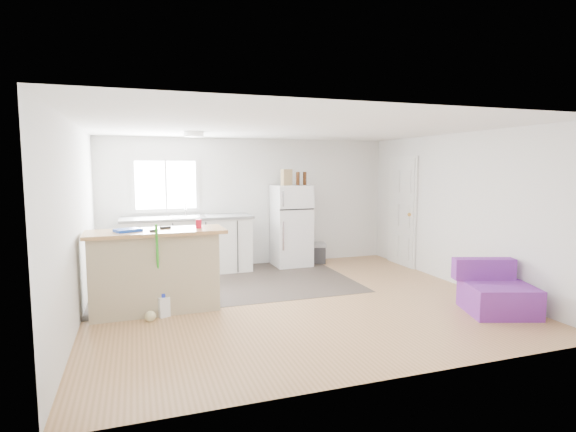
# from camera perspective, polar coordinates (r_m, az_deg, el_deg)

# --- Properties ---
(room) EXTENTS (5.51, 5.01, 2.41)m
(room) POSITION_cam_1_polar(r_m,az_deg,el_deg) (6.19, 0.83, 0.02)
(room) COLOR #9B6E41
(room) RESTS_ON ground
(vinyl_zone) EXTENTS (4.05, 2.50, 0.00)m
(vinyl_zone) POSITION_cam_1_polar(r_m,az_deg,el_deg) (7.41, -7.83, -8.40)
(vinyl_zone) COLOR #352E28
(vinyl_zone) RESTS_ON floor
(window) EXTENTS (1.18, 0.06, 0.98)m
(window) POSITION_cam_1_polar(r_m,az_deg,el_deg) (8.30, -15.25, 3.83)
(window) COLOR white
(window) RESTS_ON back_wall
(interior_door) EXTENTS (0.11, 0.92, 2.10)m
(interior_door) POSITION_cam_1_polar(r_m,az_deg,el_deg) (8.81, 14.26, 0.51)
(interior_door) COLOR white
(interior_door) RESTS_ON right_wall
(ceiling_fixture) EXTENTS (0.30, 0.30, 0.07)m
(ceiling_fixture) POSITION_cam_1_polar(r_m,az_deg,el_deg) (7.06, -11.89, 10.10)
(ceiling_fixture) COLOR white
(ceiling_fixture) RESTS_ON ceiling
(kitchen_cabinets) EXTENTS (2.27, 0.74, 1.30)m
(kitchen_cabinets) POSITION_cam_1_polar(r_m,az_deg,el_deg) (8.10, -12.61, -3.54)
(kitchen_cabinets) COLOR white
(kitchen_cabinets) RESTS_ON floor
(peninsula) EXTENTS (1.74, 0.70, 1.06)m
(peninsula) POSITION_cam_1_polar(r_m,az_deg,el_deg) (6.09, -16.52, -6.64)
(peninsula) COLOR tan
(peninsula) RESTS_ON floor
(refrigerator) EXTENTS (0.69, 0.66, 1.53)m
(refrigerator) POSITION_cam_1_polar(r_m,az_deg,el_deg) (8.50, 0.42, -1.22)
(refrigerator) COLOR white
(refrigerator) RESTS_ON floor
(cooler) EXTENTS (0.58, 0.46, 0.39)m
(cooler) POSITION_cam_1_polar(r_m,az_deg,el_deg) (8.82, 3.10, -4.68)
(cooler) COLOR #2D2D2F
(cooler) RESTS_ON floor
(purple_seat) EXTENTS (1.00, 0.98, 0.66)m
(purple_seat) POSITION_cam_1_polar(r_m,az_deg,el_deg) (6.47, 24.91, -8.94)
(purple_seat) COLOR #722D93
(purple_seat) RESTS_ON floor
(cleaner_jug) EXTENTS (0.16, 0.14, 0.30)m
(cleaner_jug) POSITION_cam_1_polar(r_m,az_deg,el_deg) (5.94, -15.51, -11.03)
(cleaner_jug) COLOR white
(cleaner_jug) RESTS_ON floor
(mop) EXTENTS (0.21, 0.34, 1.20)m
(mop) POSITION_cam_1_polar(r_m,az_deg,el_deg) (5.84, -16.79, -10.33)
(mop) COLOR green
(mop) RESTS_ON floor
(red_cup) EXTENTS (0.09, 0.09, 0.12)m
(red_cup) POSITION_cam_1_polar(r_m,az_deg,el_deg) (6.04, -11.29, -0.97)
(red_cup) COLOR red
(red_cup) RESTS_ON peninsula
(blue_tray) EXTENTS (0.36, 0.32, 0.04)m
(blue_tray) POSITION_cam_1_polar(r_m,az_deg,el_deg) (5.97, -19.67, -1.71)
(blue_tray) COLOR blue
(blue_tray) RESTS_ON peninsula
(tool_a) EXTENTS (0.15, 0.07, 0.03)m
(tool_a) POSITION_cam_1_polar(r_m,az_deg,el_deg) (6.11, -15.32, -1.42)
(tool_a) COLOR black
(tool_a) RESTS_ON peninsula
(tool_b) EXTENTS (0.11, 0.06, 0.03)m
(tool_b) POSITION_cam_1_polar(r_m,az_deg,el_deg) (5.86, -16.68, -1.79)
(tool_b) COLOR black
(tool_b) RESTS_ON peninsula
(cardboard_box) EXTENTS (0.22, 0.15, 0.30)m
(cardboard_box) POSITION_cam_1_polar(r_m,az_deg,el_deg) (8.37, -0.19, 4.94)
(cardboard_box) COLOR tan
(cardboard_box) RESTS_ON refrigerator
(bottle_left) EXTENTS (0.09, 0.09, 0.25)m
(bottle_left) POSITION_cam_1_polar(r_m,az_deg,el_deg) (8.38, 1.27, 4.77)
(bottle_left) COLOR #3C1D0A
(bottle_left) RESTS_ON refrigerator
(bottle_right) EXTENTS (0.09, 0.09, 0.25)m
(bottle_right) POSITION_cam_1_polar(r_m,az_deg,el_deg) (8.50, 2.14, 4.79)
(bottle_right) COLOR #3C1D0A
(bottle_right) RESTS_ON refrigerator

